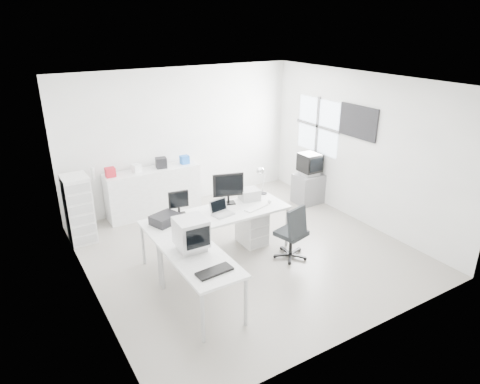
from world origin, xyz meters
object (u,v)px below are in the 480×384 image
laser_printer (249,194)px  filing_cabinet (79,209)px  crt_monitor (191,235)px  side_desk (201,282)px  main_desk (218,234)px  lcd_monitor_large (228,189)px  laptop (223,209)px  tv_cabinet (308,188)px  inkjet_printer (165,219)px  sideboard (154,192)px  office_chair (291,231)px  drawer_pedestal (252,227)px  lcd_monitor_small (179,204)px  crt_tv (310,164)px

laser_printer → filing_cabinet: bearing=158.4°
crt_monitor → side_desk: bearing=-88.1°
main_desk → lcd_monitor_large: lcd_monitor_large is taller
side_desk → laptop: bearing=48.0°
main_desk → tv_cabinet: size_ratio=3.85×
side_desk → filing_cabinet: bearing=109.1°
inkjet_printer → sideboard: sideboard is taller
office_chair → inkjet_printer: bearing=141.6°
drawer_pedestal → lcd_monitor_small: bearing=170.9°
lcd_monitor_large → laser_printer: lcd_monitor_large is taller
sideboard → filing_cabinet: size_ratio=1.54×
drawer_pedestal → lcd_monitor_large: 0.83m
lcd_monitor_small → main_desk: bearing=-16.3°
main_desk → inkjet_printer: size_ratio=6.02×
drawer_pedestal → inkjet_printer: inkjet_printer is taller
main_desk → crt_monitor: bearing=-135.0°
drawer_pedestal → sideboard: 2.29m
side_desk → sideboard: (0.54, 3.20, 0.09)m
lcd_monitor_large → tv_cabinet: 2.54m
main_desk → office_chair: size_ratio=2.49×
tv_cabinet → crt_tv: bearing=0.0°
laser_printer → office_chair: bearing=-68.0°
inkjet_printer → sideboard: (0.54, 2.00, -0.36)m
lcd_monitor_large → filing_cabinet: 2.62m
lcd_monitor_large → crt_tv: bearing=32.7°
crt_monitor → sideboard: size_ratio=0.24×
side_desk → lcd_monitor_small: (0.30, 1.35, 0.57)m
crt_monitor → inkjet_printer: bearing=91.9°
laptop → crt_tv: (2.64, 1.04, -0.01)m
inkjet_printer → office_chair: (1.83, -0.79, -0.34)m
side_desk → inkjet_printer: size_ratio=3.51×
lcd_monitor_large → office_chair: bearing=-40.0°
lcd_monitor_small → crt_monitor: bearing=-97.1°
laser_printer → lcd_monitor_small: bearing=-173.3°
inkjet_printer → office_chair: bearing=-43.4°
crt_monitor → filing_cabinet: bearing=112.7°
side_desk → drawer_pedestal: side_desk is taller
main_desk → laser_printer: 0.91m
crt_tv → filing_cabinet: bearing=170.7°
drawer_pedestal → laptop: laptop is taller
laser_printer → filing_cabinet: 2.96m
drawer_pedestal → sideboard: (-1.01, 2.05, 0.16)m
side_desk → tv_cabinet: bearing=29.9°
inkjet_printer → laptop: size_ratio=1.24×
lcd_monitor_large → crt_monitor: bearing=-121.2°
sideboard → laptop: bearing=-80.8°
lcd_monitor_large → office_chair: (0.63, -0.94, -0.54)m
office_chair → filing_cabinet: filing_cabinet is taller
side_desk → sideboard: bearing=80.4°
office_chair → side_desk: bearing=177.6°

